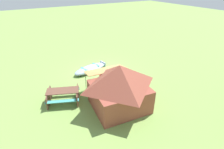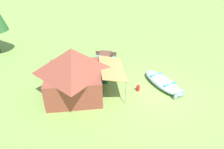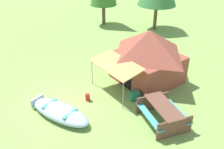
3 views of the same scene
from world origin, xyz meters
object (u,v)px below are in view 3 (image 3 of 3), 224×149
picnic_table (163,112)px  cooler_box (135,96)px  fuel_can (88,97)px  beached_rowboat (60,112)px  canvas_cabin_tent (148,55)px

picnic_table → cooler_box: size_ratio=5.05×
fuel_can → cooler_box: bearing=49.8°
beached_rowboat → picnic_table: (3.04, 2.83, 0.25)m
beached_rowboat → fuel_can: 1.55m
picnic_table → cooler_box: (-1.81, 0.34, -0.31)m
canvas_cabin_tent → picnic_table: size_ratio=1.89×
beached_rowboat → fuel_can: beached_rowboat is taller
canvas_cabin_tent → fuel_can: bearing=-99.2°
canvas_cabin_tent → fuel_can: size_ratio=12.93×
canvas_cabin_tent → beached_rowboat: bearing=-94.7°
canvas_cabin_tent → fuel_can: canvas_cabin_tent is taller
beached_rowboat → canvas_cabin_tent: canvas_cabin_tent is taller
beached_rowboat → picnic_table: size_ratio=1.33×
beached_rowboat → fuel_can: (-0.14, 1.54, -0.08)m
cooler_box → canvas_cabin_tent: bearing=115.2°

